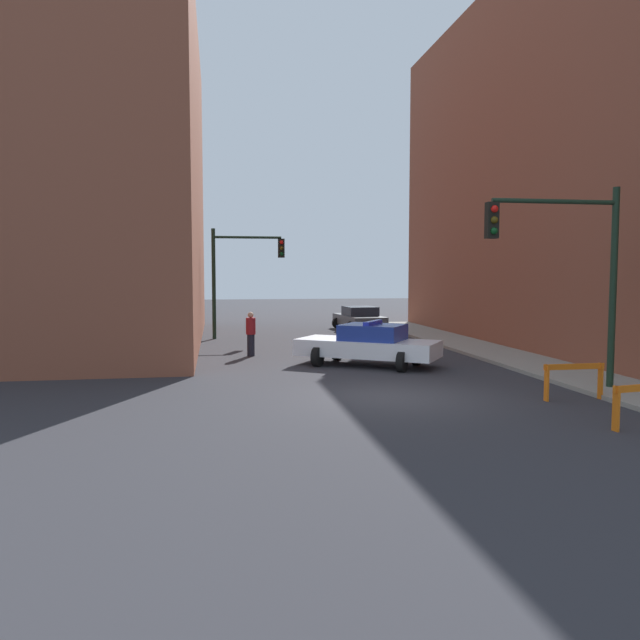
{
  "coord_description": "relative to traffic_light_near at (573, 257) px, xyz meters",
  "views": [
    {
      "loc": [
        -4.33,
        -14.96,
        3.1
      ],
      "look_at": [
        -0.54,
        7.58,
        1.39
      ],
      "focal_mm": 35.0,
      "sensor_mm": 36.0,
      "label": 1
    }
  ],
  "objects": [
    {
      "name": "sidewalk_right",
      "position": [
        1.47,
        0.21,
        -3.47
      ],
      "size": [
        2.4,
        44.0,
        0.12
      ],
      "color": "gray",
      "rests_on": "ground_plane"
    },
    {
      "name": "police_car",
      "position": [
        -4.01,
        5.46,
        -2.81
      ],
      "size": [
        4.94,
        4.15,
        1.52
      ],
      "rotation": [
        0.0,
        0.0,
        0.98
      ],
      "color": "white",
      "rests_on": "ground_plane"
    },
    {
      "name": "parked_car_near",
      "position": [
        -1.36,
        18.17,
        -2.86
      ],
      "size": [
        2.51,
        4.43,
        1.31
      ],
      "rotation": [
        0.0,
        0.0,
        0.08
      ],
      "color": "#474C51",
      "rests_on": "ground_plane"
    },
    {
      "name": "ground_plane",
      "position": [
        -4.73,
        0.21,
        -3.53
      ],
      "size": [
        120.0,
        120.0,
        0.0
      ],
      "primitive_type": "plane",
      "color": "#2D2D33"
    },
    {
      "name": "traffic_light_near",
      "position": [
        0.0,
        0.0,
        0.0
      ],
      "size": [
        3.64,
        0.35,
        5.2
      ],
      "color": "black",
      "rests_on": "sidewalk_right"
    },
    {
      "name": "traffic_light_far",
      "position": [
        -8.03,
        15.06,
        -0.13
      ],
      "size": [
        3.44,
        0.35,
        5.2
      ],
      "color": "black",
      "rests_on": "ground_plane"
    },
    {
      "name": "barrier_mid",
      "position": [
        -0.44,
        -0.91,
        -2.91
      ],
      "size": [
        1.6,
        0.17,
        0.9
      ],
      "rotation": [
        0.0,
        0.0,
        0.01
      ],
      "color": "orange",
      "rests_on": "ground_plane"
    },
    {
      "name": "building_corner_left",
      "position": [
        -16.73,
        14.21,
        3.73
      ],
      "size": [
        14.0,
        20.0,
        14.51
      ],
      "color": "brown",
      "rests_on": "ground_plane"
    },
    {
      "name": "pedestrian_crossing",
      "position": [
        -7.77,
        8.59,
        -2.67
      ],
      "size": [
        0.44,
        0.44,
        1.66
      ],
      "rotation": [
        0.0,
        0.0,
        1.33
      ],
      "color": "black",
      "rests_on": "ground_plane"
    }
  ]
}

